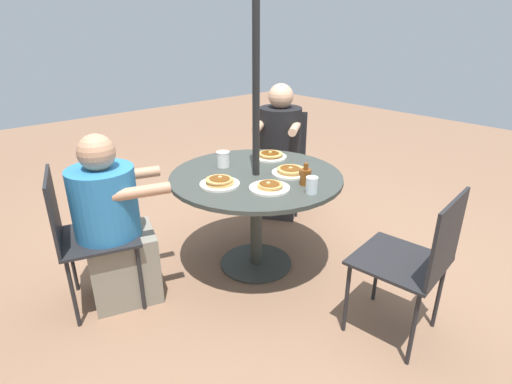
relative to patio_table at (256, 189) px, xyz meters
name	(u,v)px	position (x,y,z in m)	size (l,w,h in m)	color
ground_plane	(256,263)	(0.00, 0.00, -0.61)	(12.00, 12.00, 0.00)	#8C664C
patio_table	(256,189)	(0.00, 0.00, 0.00)	(1.20, 1.20, 0.72)	#383D38
umbrella_pole	(256,131)	(0.00, 0.00, 0.42)	(0.05, 0.05, 2.06)	black
patio_chair_north	(282,153)	(0.67, -0.94, -0.08)	(0.63, 0.63, 0.91)	#232326
diner_north	(279,157)	(0.56, -0.79, -0.07)	(0.58, 0.61, 1.21)	#3D3D42
patio_chair_east	(82,231)	(0.36, 1.09, -0.08)	(0.57, 0.57, 0.91)	#232326
diner_east	(114,230)	(0.30, 0.92, -0.11)	(0.52, 0.61, 1.12)	gray
patio_chair_south	(417,257)	(-1.14, -0.14, -0.08)	(0.51, 0.51, 0.91)	#232326
pancake_plate_a	(291,172)	(-0.16, -0.18, 0.13)	(0.26, 0.26, 0.05)	silver
pancake_plate_b	(220,182)	(0.01, 0.31, 0.13)	(0.26, 0.26, 0.06)	silver
pancake_plate_c	(270,156)	(0.20, -0.33, 0.13)	(0.26, 0.26, 0.05)	silver
pancake_plate_d	(270,187)	(-0.26, 0.12, 0.13)	(0.26, 0.26, 0.05)	silver
syrup_bottle	(305,176)	(-0.35, -0.11, 0.17)	(0.09, 0.07, 0.15)	brown
coffee_cup	(223,159)	(0.28, 0.07, 0.17)	(0.10, 0.10, 0.11)	white
drinking_glass_a	(312,185)	(-0.47, -0.03, 0.16)	(0.07, 0.07, 0.10)	silver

